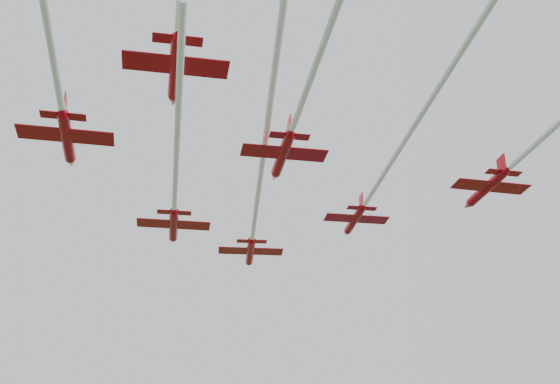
# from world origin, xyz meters

# --- Properties ---
(jet_lead) EXTENTS (18.44, 64.58, 2.93)m
(jet_lead) POSITION_xyz_m (-7.41, 7.50, 52.22)
(jet_lead) COLOR #AE0510
(jet_row2_left) EXTENTS (17.37, 47.85, 2.76)m
(jet_row2_left) POSITION_xyz_m (-14.45, -5.86, 49.11)
(jet_row2_left) COLOR #AE0510
(jet_row2_right) EXTENTS (21.44, 62.84, 2.59)m
(jet_row2_right) POSITION_xyz_m (10.28, -3.82, 52.13)
(jet_row2_right) COLOR #AE0510
(jet_row3_left) EXTENTS (23.17, 59.60, 2.83)m
(jet_row3_left) POSITION_xyz_m (-17.25, -32.66, 49.82)
(jet_row3_left) COLOR #AE0510
(jet_row3_mid) EXTENTS (22.28, 60.96, 2.76)m
(jet_row3_mid) POSITION_xyz_m (3.43, -25.23, 50.63)
(jet_row3_mid) COLOR #AE0510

